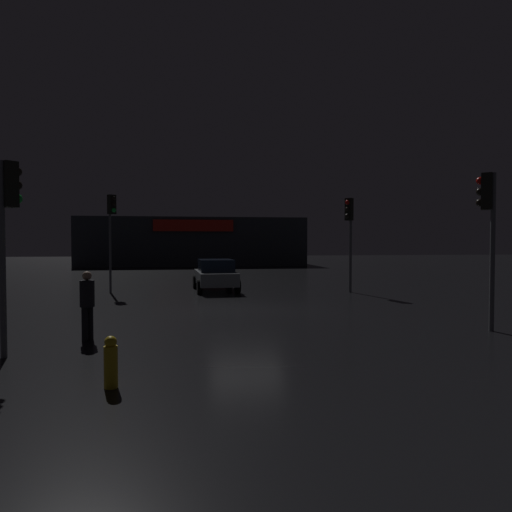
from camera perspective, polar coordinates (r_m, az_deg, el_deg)
ground_plane at (r=16.01m, az=-1.15°, el=-6.66°), size 120.00×120.00×0.00m
store_building at (r=47.62m, az=-7.80°, el=1.76°), size 21.75×9.20×4.68m
traffic_signal_main at (r=21.67m, az=11.50°, el=4.00°), size 0.43×0.41×4.35m
traffic_signal_opposite at (r=13.55m, az=26.80°, el=4.63°), size 0.43×0.41×4.15m
traffic_signal_cross_left at (r=21.96m, az=-17.46°, el=4.60°), size 0.42×0.43×4.48m
traffic_signal_cross_right at (r=10.62m, az=-28.40°, el=4.72°), size 0.42×0.42×3.98m
car_near at (r=22.01m, az=-5.05°, el=-2.31°), size 2.12×4.08×1.51m
pedestrian at (r=11.72m, az=-20.18°, el=-5.16°), size 0.48×0.48×1.65m
fire_hydrant at (r=7.93m, az=-17.55°, el=-12.44°), size 0.22×0.22×0.84m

